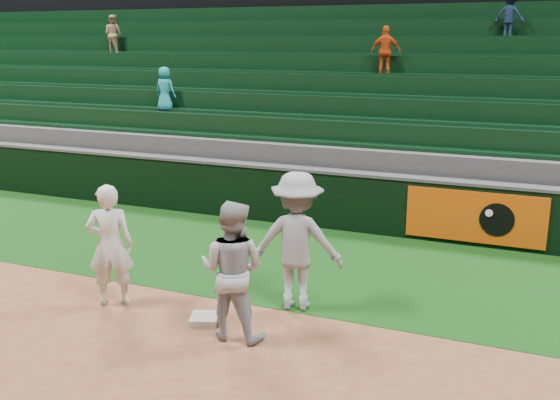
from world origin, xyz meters
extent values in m
plane|color=brown|center=(0.00, 0.00, 0.00)|extent=(70.00, 70.00, 0.00)
cube|color=#0D360D|center=(0.00, 3.00, 0.00)|extent=(36.00, 4.20, 0.01)
cube|color=white|center=(-0.20, 0.14, 0.04)|extent=(0.49, 0.49, 0.09)
imported|color=silver|center=(-1.78, 0.17, 0.93)|extent=(0.81, 0.71, 1.87)
imported|color=#A0A2AA|center=(0.38, -0.10, 0.95)|extent=(0.95, 0.76, 1.90)
imported|color=#8F919B|center=(0.84, 1.10, 1.04)|extent=(1.45, 0.99, 2.06)
cube|color=black|center=(0.00, 5.20, 0.60)|extent=(36.00, 0.35, 1.20)
cube|color=#D84C0A|center=(3.00, 5.01, 0.60)|extent=(2.60, 0.05, 1.00)
cylinder|color=black|center=(3.40, 4.98, 0.60)|extent=(0.64, 0.02, 0.64)
cylinder|color=white|center=(3.25, 4.96, 0.72)|extent=(0.14, 0.02, 0.14)
cube|color=#424244|center=(0.00, 5.20, 1.22)|extent=(36.00, 0.40, 0.06)
cube|color=#39393C|center=(0.00, 5.92, 0.82)|extent=(36.00, 0.85, 1.65)
cube|color=black|center=(0.00, 6.18, 1.90)|extent=(36.00, 0.14, 0.50)
cube|color=black|center=(0.00, 6.01, 1.69)|extent=(36.00, 0.45, 0.08)
cube|color=#39393C|center=(0.00, 6.78, 1.05)|extent=(36.00, 0.85, 2.10)
cube|color=black|center=(0.00, 7.03, 2.35)|extent=(36.00, 0.14, 0.50)
cube|color=black|center=(0.00, 6.86, 2.14)|extent=(36.00, 0.45, 0.08)
cube|color=#39393C|center=(0.00, 7.62, 1.27)|extent=(36.00, 0.85, 2.55)
cube|color=black|center=(0.00, 7.88, 2.80)|extent=(36.00, 0.14, 0.50)
cube|color=black|center=(0.00, 7.71, 2.59)|extent=(36.00, 0.45, 0.08)
cube|color=#39393C|center=(0.00, 8.47, 1.50)|extent=(36.00, 0.85, 3.00)
cube|color=black|center=(0.00, 8.73, 3.25)|extent=(36.00, 0.14, 0.50)
cube|color=black|center=(0.00, 8.56, 3.04)|extent=(36.00, 0.45, 0.08)
cube|color=#39393C|center=(0.00, 9.32, 1.73)|extent=(36.00, 0.85, 3.45)
cube|color=black|center=(0.00, 9.58, 3.70)|extent=(36.00, 0.14, 0.50)
cube|color=black|center=(0.00, 9.41, 3.49)|extent=(36.00, 0.45, 0.08)
cube|color=#39393C|center=(0.00, 10.18, 1.95)|extent=(36.00, 0.85, 3.90)
cube|color=black|center=(0.00, 10.43, 4.15)|extent=(36.00, 0.14, 0.50)
cube|color=black|center=(0.00, 10.26, 3.94)|extent=(36.00, 0.45, 0.08)
cube|color=#39393C|center=(0.00, 11.02, 2.17)|extent=(36.00, 0.85, 4.35)
cube|color=black|center=(0.00, 11.28, 4.60)|extent=(36.00, 0.14, 0.50)
cube|color=black|center=(0.00, 11.11, 4.39)|extent=(36.00, 0.45, 0.08)
imported|color=teal|center=(-4.92, 6.73, 2.66)|extent=(0.55, 0.36, 1.12)
imported|color=#C74112|center=(0.34, 8.43, 3.61)|extent=(0.76, 0.43, 1.22)
imported|color=#9E815C|center=(-8.32, 9.28, 4.03)|extent=(0.58, 0.46, 1.16)
imported|color=#0F1A32|center=(3.04, 10.13, 4.46)|extent=(0.79, 0.53, 1.13)
camera|label=1|loc=(3.91, -7.01, 3.92)|focal=40.00mm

